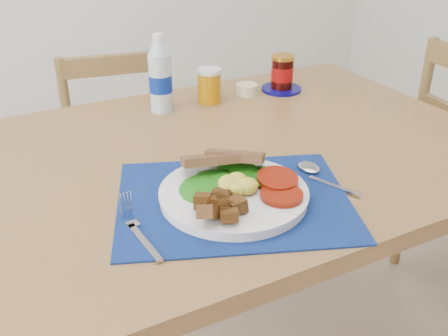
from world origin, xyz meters
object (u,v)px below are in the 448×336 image
object	(u,v)px
breakfast_plate	(232,192)
jam_on_saucer	(282,75)
water_bottle	(160,78)
chair_far	(115,131)
juice_glass	(209,87)

from	to	relation	value
breakfast_plate	jam_on_saucer	world-z (taller)	jam_on_saucer
water_bottle	chair_far	bearing A→B (deg)	92.56
jam_on_saucer	chair_far	bearing A→B (deg)	131.94
chair_far	juice_glass	bearing A→B (deg)	120.50
chair_far	breakfast_plate	xyz separation A→B (m)	(-0.04, -0.95, 0.25)
breakfast_plate	chair_far	bearing A→B (deg)	111.19
water_bottle	jam_on_saucer	world-z (taller)	water_bottle
juice_glass	water_bottle	bearing A→B (deg)	-179.36
breakfast_plate	jam_on_saucer	bearing A→B (deg)	72.10
chair_far	breakfast_plate	distance (m)	0.98
chair_far	juice_glass	world-z (taller)	chair_far
chair_far	jam_on_saucer	xyz separation A→B (m)	(0.40, -0.45, 0.28)
chair_far	breakfast_plate	size ratio (longest dim) A/B	3.53
water_bottle	jam_on_saucer	bearing A→B (deg)	-2.04
water_bottle	juice_glass	world-z (taller)	water_bottle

